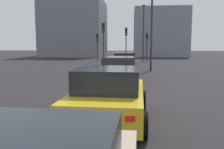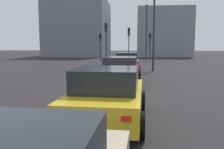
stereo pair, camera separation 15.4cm
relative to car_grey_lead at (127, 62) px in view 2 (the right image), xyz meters
The scene contains 12 objects.
ground_plane 9.08m from the car_grey_lead, behind, with size 160.00×160.00×0.20m, color black.
car_grey_lead is the anchor object (origin of this frame).
car_red_second 7.18m from the car_grey_lead, behind, with size 4.77×2.19×1.52m.
car_yellow_third 13.41m from the car_grey_lead, behind, with size 4.11×2.22×1.52m.
traffic_light_near_left 11.34m from the car_grey_lead, 12.76° to the right, with size 0.32×0.29×3.58m.
traffic_light_near_right 11.24m from the car_grey_lead, 19.96° to the left, with size 0.32×0.28×3.55m.
traffic_light_far_left 5.58m from the car_grey_lead, 27.25° to the left, with size 0.33×0.31×4.32m.
traffic_light_far_right 7.92m from the car_grey_lead, ahead, with size 0.32×0.29×4.09m.
street_lamp_kerbside 13.05m from the car_grey_lead, ahead, with size 0.56×0.36×7.39m.
street_lamp_far 3.85m from the car_grey_lead, 89.87° to the right, with size 0.56×0.36×6.56m.
building_facade_left 30.00m from the car_grey_lead, 11.16° to the right, with size 14.84×9.58×8.72m, color gray.
building_facade_center 28.67m from the car_grey_lead, 21.19° to the left, with size 13.42×10.75×10.59m, color slate.
Camera 2 is at (-10.92, -0.98, 2.14)m, focal length 38.45 mm.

